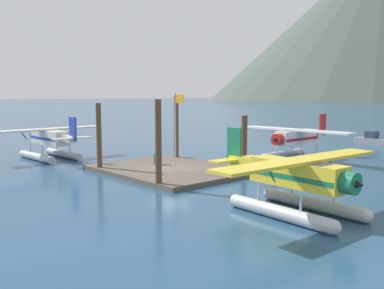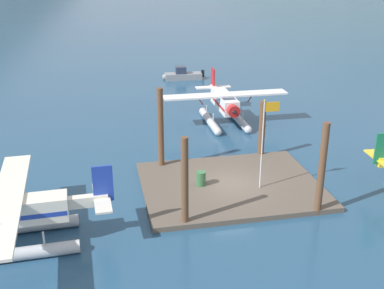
{
  "view_description": "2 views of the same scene",
  "coord_description": "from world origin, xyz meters",
  "views": [
    {
      "loc": [
        23.52,
        -19.15,
        5.57
      ],
      "look_at": [
        2.45,
        -0.12,
        2.22
      ],
      "focal_mm": 39.17,
      "sensor_mm": 36.0,
      "label": 1
    },
    {
      "loc": [
        -7.64,
        -25.4,
        13.3
      ],
      "look_at": [
        -1.62,
        3.87,
        1.49
      ],
      "focal_mm": 44.76,
      "sensor_mm": 36.0,
      "label": 2
    }
  ],
  "objects": [
    {
      "name": "piling_near_left",
      "position": [
        -3.58,
        -3.83,
        2.51
      ],
      "size": [
        0.38,
        0.38,
        5.01
      ],
      "primitive_type": "cylinder",
      "color": "brown",
      "rests_on": "ground"
    },
    {
      "name": "seaplane_yellow_stbd_aft",
      "position": [
        12.61,
        -2.69,
        1.58
      ],
      "size": [
        7.98,
        10.46,
        3.84
      ],
      "color": "#B7BABF",
      "rests_on": "ground"
    },
    {
      "name": "dock_platform",
      "position": [
        0.0,
        0.0,
        0.15
      ],
      "size": [
        10.74,
        8.5,
        0.3
      ],
      "primitive_type": "cube",
      "color": "brown",
      "rests_on": "ground"
    },
    {
      "name": "seaplane_cream_port_aft",
      "position": [
        -11.86,
        -4.0,
        1.58
      ],
      "size": [
        7.98,
        10.44,
        3.84
      ],
      "color": "#B7BABF",
      "rests_on": "ground"
    },
    {
      "name": "mountain_ridge_west_peak",
      "position": [
        -180.54,
        441.67,
        85.01
      ],
      "size": [
        372.34,
        372.34,
        170.02
      ],
      "color": "#424C47",
      "rests_on": "ground"
    },
    {
      "name": "ground_plane",
      "position": [
        0.0,
        0.0,
        0.0
      ],
      "size": [
        1200.0,
        1200.0,
        0.0
      ],
      "primitive_type": "plane",
      "color": "navy"
    },
    {
      "name": "piling_far_right",
      "position": [
        3.4,
        4.19,
        2.05
      ],
      "size": [
        0.44,
        0.44,
        4.11
      ],
      "primitive_type": "cylinder",
      "color": "brown",
      "rests_on": "ground"
    },
    {
      "name": "piling_near_right",
      "position": [
        3.82,
        -4.06,
        2.67
      ],
      "size": [
        0.39,
        0.39,
        5.34
      ],
      "primitive_type": "cylinder",
      "color": "brown",
      "rests_on": "ground"
    },
    {
      "name": "piling_far_left",
      "position": [
        -3.74,
        3.67,
        2.78
      ],
      "size": [
        0.4,
        0.4,
        5.56
      ],
      "primitive_type": "cylinder",
      "color": "brown",
      "rests_on": "ground"
    },
    {
      "name": "seaplane_white_bow_right",
      "position": [
        2.8,
        11.77,
        1.58
      ],
      "size": [
        10.4,
        7.98,
        3.84
      ],
      "color": "#B7BABF",
      "rests_on": "ground"
    },
    {
      "name": "fuel_drum",
      "position": [
        -1.83,
        0.14,
        0.74
      ],
      "size": [
        0.62,
        0.62,
        0.88
      ],
      "color": "#33663D",
      "rests_on": "dock_platform"
    },
    {
      "name": "flagpole",
      "position": [
        1.72,
        -0.87,
        3.75
      ],
      "size": [
        0.95,
        0.1,
        5.49
      ],
      "color": "silver",
      "rests_on": "dock_platform"
    },
    {
      "name": "boat_grey_open_north",
      "position": [
        2.17,
        27.96,
        0.49
      ],
      "size": [
        4.89,
        1.71,
        1.5
      ],
      "color": "gray",
      "rests_on": "ground"
    }
  ]
}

